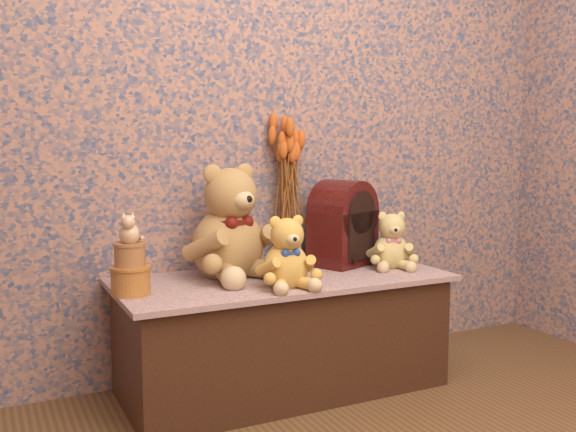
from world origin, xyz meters
The scene contains 10 objects.
display_shelf centered at (0.00, 1.22, 0.22)m, with size 1.27×0.57×0.45m, color #395176.
teddy_large centered at (-0.18, 1.32, 0.68)m, with size 0.37×0.44×0.46m, color olive, non-canonical shape.
teddy_medium centered at (-0.06, 1.07, 0.58)m, with size 0.22×0.26×0.28m, color gold, non-canonical shape.
teddy_small centered at (0.48, 1.19, 0.57)m, with size 0.20×0.23×0.25m, color tan, non-canonical shape.
cathedral_radio centered at (0.33, 1.32, 0.63)m, with size 0.26×0.19×0.36m, color #340909, non-canonical shape.
ceramic_vase centered at (0.12, 1.42, 0.54)m, with size 0.11×0.11×0.18m, color tan.
dried_stalks centered at (0.12, 1.42, 0.81)m, with size 0.19×0.19×0.37m, color #C95920, non-canonical shape.
biscuit_tin_lower centered at (-0.59, 1.19, 0.49)m, with size 0.13×0.13×0.10m, color gold.
biscuit_tin_upper centered at (-0.59, 1.19, 0.58)m, with size 0.10×0.10×0.08m, color tan.
cat_figurine centered at (-0.59, 1.19, 0.68)m, with size 0.08×0.09×0.11m, color silver, non-canonical shape.
Camera 1 is at (-1.04, -0.96, 0.97)m, focal length 40.02 mm.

